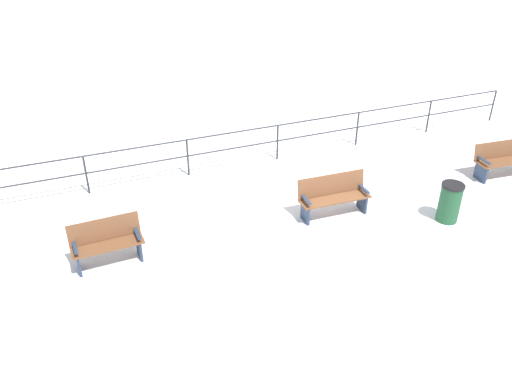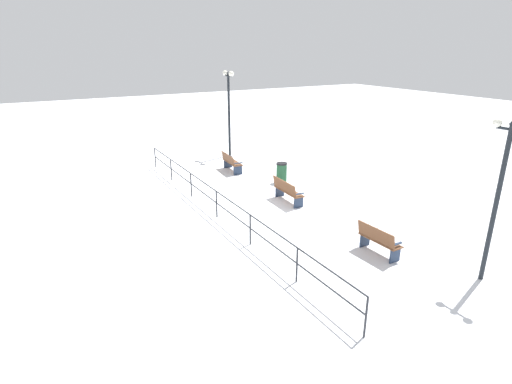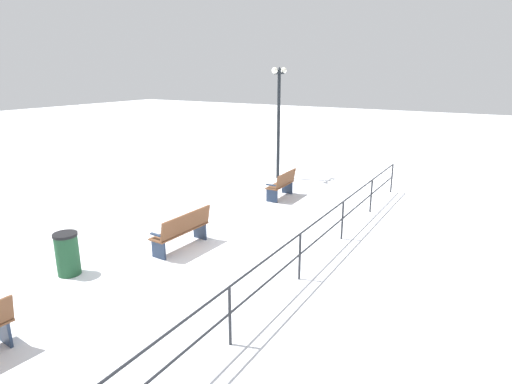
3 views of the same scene
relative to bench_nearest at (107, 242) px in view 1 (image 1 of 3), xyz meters
name	(u,v)px [view 1 (image 1 of 3)]	position (x,y,z in m)	size (l,w,h in m)	color
ground_plane	(333,215)	(0.15, 4.96, -0.47)	(80.00, 80.00, 0.00)	white
bench_nearest	(107,242)	(0.00, 0.00, 0.00)	(0.54, 1.39, 0.91)	brown
bench_second	(333,195)	(0.09, 4.97, 0.01)	(0.57, 1.65, 0.93)	brown
bench_third	(503,159)	(0.08, 9.93, -0.01)	(0.68, 1.60, 0.89)	brown
waterfront_railing	(278,136)	(-2.97, 4.96, 0.23)	(0.05, 15.13, 1.02)	#26282D
trash_bin	(450,202)	(1.28, 7.21, -0.01)	(0.49, 0.49, 0.91)	#1E4C2D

